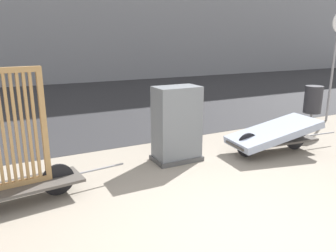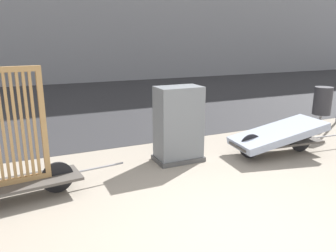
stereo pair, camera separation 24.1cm
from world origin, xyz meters
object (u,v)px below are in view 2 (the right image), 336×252
object	(u,v)px
bike_cart_with_bedframe	(11,158)
bike_cart_with_mattress	(278,135)
trash_bin	(323,101)
utility_cabinet	(178,127)

from	to	relation	value
bike_cart_with_bedframe	bike_cart_with_mattress	world-z (taller)	bike_cart_with_bedframe
bike_cart_with_mattress	trash_bin	bearing A→B (deg)	31.77
utility_cabinet	bike_cart_with_bedframe	bearing A→B (deg)	-169.41
trash_bin	bike_cart_with_mattress	bearing A→B (deg)	-153.81
bike_cart_with_bedframe	trash_bin	xyz separation A→B (m)	(7.15, 1.29, -0.00)
utility_cabinet	trash_bin	size ratio (longest dim) A/B	1.38
utility_cabinet	trash_bin	bearing A→B (deg)	9.97
bike_cart_with_bedframe	utility_cabinet	xyz separation A→B (m)	(2.69, 0.50, 0.01)
trash_bin	utility_cabinet	bearing A→B (deg)	-170.03
bike_cart_with_mattress	utility_cabinet	size ratio (longest dim) A/B	1.83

